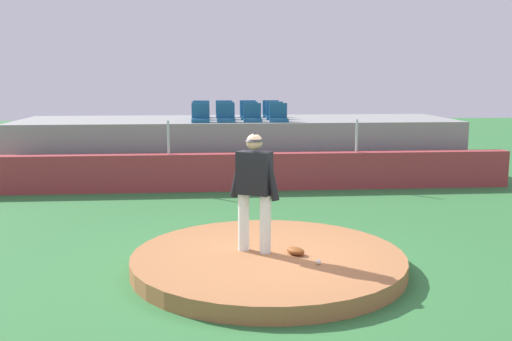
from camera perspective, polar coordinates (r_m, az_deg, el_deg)
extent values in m
plane|color=#327239|center=(8.77, 1.20, -9.65)|extent=(60.00, 60.00, 0.00)
cylinder|color=#A4683E|center=(8.73, 1.20, -8.90)|extent=(4.05, 4.05, 0.24)
cylinder|color=white|center=(8.74, -1.22, -5.06)|extent=(0.17, 0.17, 0.88)
cylinder|color=white|center=(8.60, 0.93, -5.29)|extent=(0.17, 0.17, 0.88)
cube|color=black|center=(8.51, -0.16, -0.25)|extent=(0.56, 0.47, 0.63)
cylinder|color=black|center=(8.63, -1.75, -0.38)|extent=(0.29, 0.23, 0.72)
cylinder|color=black|center=(8.42, 1.47, -0.62)|extent=(0.29, 0.23, 0.72)
sphere|color=tan|center=(8.45, -0.16, 2.80)|extent=(0.24, 0.24, 0.24)
cone|color=black|center=(8.44, -0.16, 3.38)|extent=(0.38, 0.38, 0.13)
sphere|color=white|center=(8.24, 6.16, -8.92)|extent=(0.07, 0.07, 0.07)
ellipsoid|color=brown|center=(8.64, 3.92, -7.90)|extent=(0.34, 0.36, 0.11)
cube|color=#9C373B|center=(14.57, -1.32, -0.11)|extent=(13.73, 0.40, 0.93)
cylinder|color=silver|center=(14.45, -8.60, 3.24)|extent=(0.06, 0.06, 0.83)
cylinder|color=silver|center=(14.91, 9.86, 3.39)|extent=(0.06, 0.06, 0.83)
cube|color=gray|center=(16.89, -1.83, 2.36)|extent=(12.32, 3.39, 1.62)
cube|color=#19537F|center=(15.54, -5.46, 4.90)|extent=(0.48, 0.44, 0.10)
cube|color=#19537F|center=(15.70, -5.47, 5.86)|extent=(0.48, 0.08, 0.40)
cube|color=#19537F|center=(15.56, -2.96, 4.94)|extent=(0.48, 0.44, 0.10)
cube|color=#19537F|center=(15.72, -2.99, 5.90)|extent=(0.48, 0.08, 0.40)
cube|color=#19537F|center=(15.61, -0.33, 4.97)|extent=(0.48, 0.44, 0.10)
cube|color=#19537F|center=(15.77, -0.39, 5.92)|extent=(0.48, 0.08, 0.40)
cube|color=#19537F|center=(15.64, 2.26, 4.97)|extent=(0.48, 0.44, 0.10)
cube|color=#19537F|center=(15.80, 2.18, 5.92)|extent=(0.48, 0.08, 0.40)
cube|color=#19537F|center=(16.43, -5.46, 5.14)|extent=(0.48, 0.44, 0.10)
cube|color=#19537F|center=(16.59, -5.47, 6.05)|extent=(0.48, 0.08, 0.40)
cube|color=#19537F|center=(16.47, -3.00, 5.18)|extent=(0.48, 0.44, 0.10)
cube|color=#19537F|center=(16.63, -3.03, 6.08)|extent=(0.48, 0.08, 0.40)
cube|color=#19537F|center=(16.46, -0.62, 5.19)|extent=(0.48, 0.44, 0.10)
cube|color=#19537F|center=(16.62, -0.67, 6.09)|extent=(0.48, 0.08, 0.40)
cube|color=#19537F|center=(16.57, 1.88, 5.21)|extent=(0.48, 0.44, 0.10)
cube|color=#19537F|center=(16.73, 1.81, 6.11)|extent=(0.48, 0.08, 0.40)
cube|color=#19537F|center=(17.31, -5.39, 5.35)|extent=(0.48, 0.44, 0.10)
cube|color=#19537F|center=(17.48, -5.40, 6.21)|extent=(0.48, 0.08, 0.40)
cube|color=#19537F|center=(17.34, -3.15, 5.39)|extent=(0.48, 0.44, 0.10)
cube|color=#19537F|center=(17.51, -3.18, 6.24)|extent=(0.48, 0.08, 0.40)
cube|color=#19537F|center=(17.39, -0.77, 5.41)|extent=(0.48, 0.44, 0.10)
cube|color=#19537F|center=(17.56, -0.82, 6.26)|extent=(0.48, 0.08, 0.40)
cube|color=#19537F|center=(17.43, 1.50, 5.42)|extent=(0.48, 0.44, 0.10)
cube|color=#19537F|center=(17.59, 1.44, 6.27)|extent=(0.48, 0.08, 0.40)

